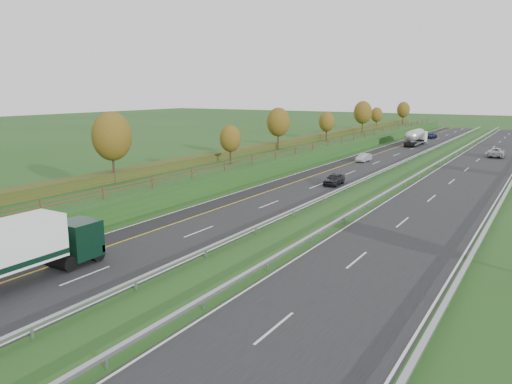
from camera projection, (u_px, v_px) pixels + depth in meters
ground at (388, 181)px, 65.79m from camera, size 400.00×400.00×0.00m
near_carriageway at (345, 171)px, 74.03m from camera, size 10.50×200.00×0.04m
far_carriageway at (463, 181)px, 65.68m from camera, size 10.50×200.00×0.04m
hard_shoulder at (322, 169)px, 75.93m from camera, size 3.00×200.00×0.04m
lane_markings at (387, 175)px, 70.68m from camera, size 26.75×200.00×0.01m
embankment_left at (269, 159)px, 80.42m from camera, size 12.00×200.00×2.00m
hedge_left at (258, 148)px, 81.12m from camera, size 2.20×180.00×1.10m
fence_left at (293, 150)px, 77.45m from camera, size 0.12×189.06×1.20m
median_barrier_near at (383, 170)px, 71.03m from camera, size 0.32×200.00×0.71m
median_barrier_far at (419, 173)px, 68.44m from camera, size 0.32×200.00×0.71m
trees_left at (260, 126)px, 76.33m from camera, size 6.64×164.30×7.66m
road_tanker at (416, 137)px, 108.34m from camera, size 2.40×11.22×3.46m
car_dark_near at (334, 179)px, 63.13m from camera, size 1.92×4.37×1.46m
car_silver_mid at (364, 157)px, 83.77m from camera, size 1.61×4.17×1.35m
car_small_far at (431, 136)px, 123.66m from camera, size 2.41×4.71×1.31m
car_oncoming at (496, 152)px, 89.52m from camera, size 3.09×6.10×1.66m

